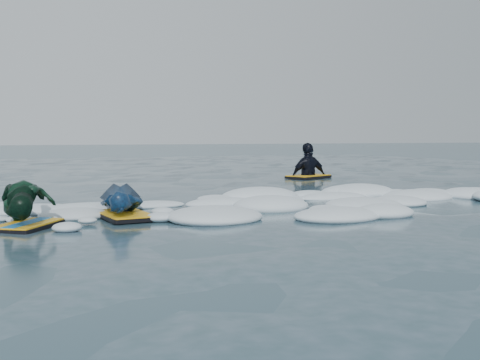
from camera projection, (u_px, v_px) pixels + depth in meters
The scene contains 5 objects.
ground at pixel (222, 220), 7.49m from camera, with size 120.00×120.00×0.00m, color #1C3945.
foam_band at pixel (198, 210), 8.45m from camera, with size 12.00×3.10×0.30m, color white, non-canonical shape.
prone_woman_unit at pixel (121, 201), 7.77m from camera, with size 0.80×1.59×0.39m.
prone_child_unit at pixel (27, 203), 6.91m from camera, with size 0.88×1.39×0.52m.
waiting_rider_unit at pixel (308, 178), 14.59m from camera, with size 1.31×1.08×1.72m.
Camera 1 is at (-2.42, -7.03, 1.05)m, focal length 45.00 mm.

